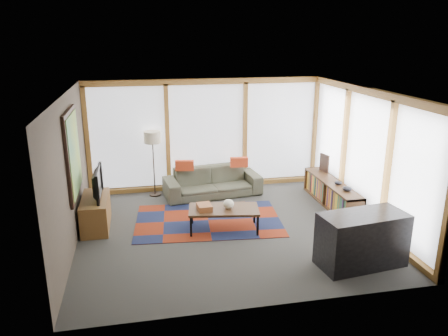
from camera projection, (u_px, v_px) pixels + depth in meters
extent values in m
plane|color=#2E2E2B|center=(228.00, 229.00, 8.29)|extent=(5.50, 5.50, 0.00)
cube|color=#423931|center=(70.00, 173.00, 7.39)|extent=(0.04, 5.00, 2.60)
cube|color=#423931|center=(269.00, 218.00, 5.57)|extent=(5.50, 0.04, 2.60)
cube|color=silver|center=(229.00, 92.00, 7.53)|extent=(5.50, 5.00, 0.04)
cube|color=white|center=(207.00, 134.00, 10.22)|extent=(5.30, 0.02, 2.35)
cube|color=white|center=(366.00, 156.00, 8.42)|extent=(0.02, 4.80, 2.35)
cube|color=black|center=(73.00, 154.00, 7.60)|extent=(0.05, 1.35, 1.55)
cube|color=#CEC70F|center=(74.00, 154.00, 7.61)|extent=(0.02, 1.20, 1.40)
cube|color=maroon|center=(208.00, 220.00, 8.68)|extent=(3.00, 2.08, 0.01)
imported|color=#3B3B2D|center=(212.00, 182.00, 9.98)|extent=(2.26, 1.11, 0.64)
cube|color=#BB3B1C|center=(185.00, 165.00, 9.73)|extent=(0.43, 0.19, 0.23)
cube|color=#BB3B1C|center=(239.00, 162.00, 9.99)|extent=(0.42, 0.16, 0.22)
cube|color=#95522B|center=(204.00, 207.00, 8.08)|extent=(0.27, 0.33, 0.10)
ellipsoid|color=silver|center=(228.00, 204.00, 8.13)|extent=(0.22, 0.22, 0.18)
ellipsoid|color=black|center=(347.00, 189.00, 8.73)|extent=(0.21, 0.21, 0.09)
ellipsoid|color=black|center=(338.00, 183.00, 9.10)|extent=(0.18, 0.18, 0.08)
cube|color=black|center=(324.00, 163.00, 9.93)|extent=(0.10, 0.31, 0.41)
cube|color=brown|center=(96.00, 212.00, 8.33)|extent=(0.49, 1.18, 0.59)
imported|color=black|center=(94.00, 183.00, 8.20)|extent=(0.14, 0.98, 0.56)
cube|color=black|center=(362.00, 240.00, 6.91)|extent=(1.44, 0.81, 0.87)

